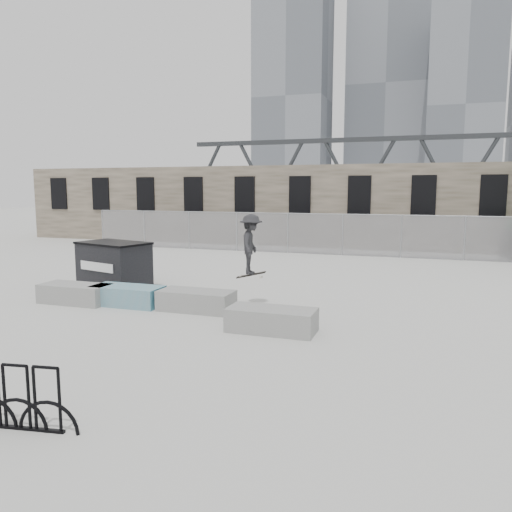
{
  "coord_description": "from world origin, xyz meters",
  "views": [
    {
      "loc": [
        6.53,
        -11.69,
        3.23
      ],
      "look_at": [
        1.95,
        1.78,
        1.3
      ],
      "focal_mm": 35.0,
      "sensor_mm": 36.0,
      "label": 1
    }
  ],
  "objects_px": {
    "planter_center_right": "(196,300)",
    "skateboarder": "(251,244)",
    "planter_center_left": "(127,295)",
    "planter_offset": "(272,319)",
    "planter_far_left": "(75,293)",
    "dumpster": "(114,265)"
  },
  "relations": [
    {
      "from": "skateboarder",
      "to": "planter_offset",
      "type": "bearing_deg",
      "value": -160.37
    },
    {
      "from": "planter_center_right",
      "to": "dumpster",
      "type": "bearing_deg",
      "value": 153.23
    },
    {
      "from": "planter_offset",
      "to": "planter_far_left",
      "type": "bearing_deg",
      "value": 171.11
    },
    {
      "from": "planter_center_right",
      "to": "planter_offset",
      "type": "bearing_deg",
      "value": -26.63
    },
    {
      "from": "planter_center_left",
      "to": "dumpster",
      "type": "bearing_deg",
      "value": 131.7
    },
    {
      "from": "planter_center_left",
      "to": "planter_center_right",
      "type": "xyz_separation_m",
      "value": [
        2.09,
        0.05,
        0.0
      ]
    },
    {
      "from": "planter_center_left",
      "to": "planter_offset",
      "type": "height_order",
      "value": "same"
    },
    {
      "from": "planter_far_left",
      "to": "planter_center_right",
      "type": "height_order",
      "value": "same"
    },
    {
      "from": "planter_center_left",
      "to": "dumpster",
      "type": "xyz_separation_m",
      "value": [
        -1.8,
        2.02,
        0.47
      ]
    },
    {
      "from": "planter_center_left",
      "to": "planter_offset",
      "type": "xyz_separation_m",
      "value": [
        4.57,
        -1.19,
        0.0
      ]
    },
    {
      "from": "dumpster",
      "to": "planter_center_right",
      "type": "bearing_deg",
      "value": -10.91
    },
    {
      "from": "planter_offset",
      "to": "skateboarder",
      "type": "bearing_deg",
      "value": 121.22
    },
    {
      "from": "dumpster",
      "to": "planter_offset",
      "type": "bearing_deg",
      "value": -10.85
    },
    {
      "from": "planter_center_right",
      "to": "skateboarder",
      "type": "height_order",
      "value": "skateboarder"
    },
    {
      "from": "planter_center_right",
      "to": "planter_offset",
      "type": "height_order",
      "value": "same"
    },
    {
      "from": "planter_far_left",
      "to": "planter_center_left",
      "type": "bearing_deg",
      "value": 8.37
    },
    {
      "from": "planter_center_left",
      "to": "dumpster",
      "type": "relative_size",
      "value": 0.77
    },
    {
      "from": "skateboarder",
      "to": "planter_far_left",
      "type": "bearing_deg",
      "value": 89.49
    },
    {
      "from": "planter_center_right",
      "to": "planter_offset",
      "type": "relative_size",
      "value": 1.0
    },
    {
      "from": "planter_center_right",
      "to": "skateboarder",
      "type": "distance_m",
      "value": 2.08
    },
    {
      "from": "planter_center_left",
      "to": "planter_offset",
      "type": "relative_size",
      "value": 1.0
    },
    {
      "from": "planter_center_left",
      "to": "skateboarder",
      "type": "relative_size",
      "value": 1.15
    }
  ]
}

